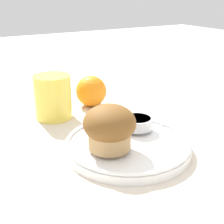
# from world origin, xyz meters

# --- Properties ---
(ground_plane) EXTENTS (3.00, 3.00, 0.00)m
(ground_plane) POSITION_xyz_m (0.00, 0.00, 0.00)
(ground_plane) COLOR beige
(plate) EXTENTS (0.22, 0.22, 0.02)m
(plate) POSITION_xyz_m (0.01, -0.01, 0.01)
(plate) COLOR white
(plate) RESTS_ON ground_plane
(muffin) EXTENTS (0.09, 0.09, 0.07)m
(muffin) POSITION_xyz_m (-0.03, -0.02, 0.06)
(muffin) COLOR tan
(muffin) RESTS_ON plate
(cream_ramekin) EXTENTS (0.06, 0.06, 0.02)m
(cream_ramekin) POSITION_xyz_m (0.05, 0.02, 0.03)
(cream_ramekin) COLOR silver
(cream_ramekin) RESTS_ON plate
(berry_pair) EXTENTS (0.02, 0.01, 0.01)m
(berry_pair) POSITION_xyz_m (0.01, 0.03, 0.03)
(berry_pair) COLOR #B7192D
(berry_pair) RESTS_ON plate
(butter_knife) EXTENTS (0.16, 0.11, 0.00)m
(butter_knife) POSITION_xyz_m (0.01, 0.04, 0.02)
(butter_knife) COLOR silver
(butter_knife) RESTS_ON plate
(orange_fruit) EXTENTS (0.07, 0.07, 0.07)m
(orange_fruit) POSITION_xyz_m (0.05, 0.22, 0.04)
(orange_fruit) COLOR orange
(orange_fruit) RESTS_ON ground_plane
(juice_glass) EXTENTS (0.08, 0.08, 0.09)m
(juice_glass) POSITION_xyz_m (-0.05, 0.20, 0.05)
(juice_glass) COLOR #EAD14C
(juice_glass) RESTS_ON ground_plane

